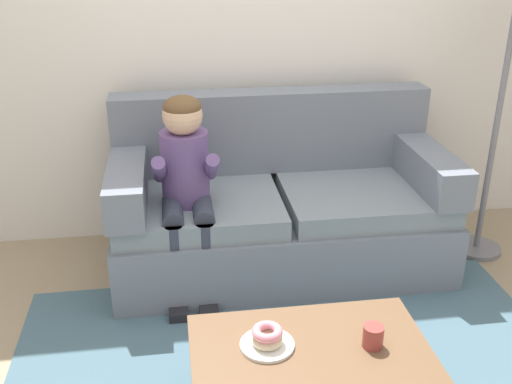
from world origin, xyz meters
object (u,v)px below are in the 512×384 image
object	(u,v)px
mug	(373,336)
coffee_table	(310,357)
couch	(279,208)
donut	(267,340)
person_child	(186,178)

from	to	relation	value
mug	coffee_table	bearing A→B (deg)	173.97
couch	donut	distance (m)	1.38
person_child	donut	bearing A→B (deg)	-77.37
coffee_table	donut	world-z (taller)	donut
coffee_table	mug	distance (m)	0.26
donut	coffee_table	bearing A→B (deg)	-10.76
coffee_table	person_child	bearing A→B (deg)	109.66
couch	person_child	xyz separation A→B (m)	(-0.54, -0.21, 0.32)
couch	donut	bearing A→B (deg)	-102.14
donut	mug	xyz separation A→B (m)	(0.40, -0.06, 0.01)
mug	donut	bearing A→B (deg)	172.03
person_child	donut	xyz separation A→B (m)	(0.25, -1.13, -0.22)
mug	couch	bearing A→B (deg)	94.46
couch	coffee_table	world-z (taller)	couch
donut	mug	size ratio (longest dim) A/B	1.33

